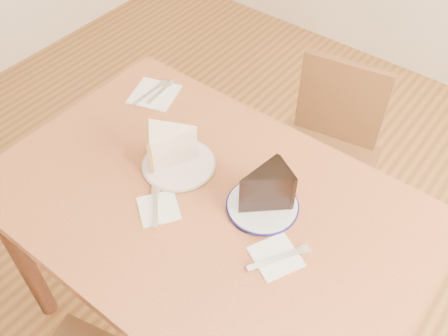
% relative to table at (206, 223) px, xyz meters
% --- Properties ---
extents(ground, '(4.00, 4.00, 0.00)m').
position_rel_table_xyz_m(ground, '(0.00, 0.00, -0.65)').
color(ground, '#4F3015').
rests_on(ground, ground).
extents(table, '(1.20, 0.80, 0.75)m').
position_rel_table_xyz_m(table, '(0.00, 0.00, 0.00)').
color(table, '#5E2F19').
rests_on(table, ground).
extents(chair_far, '(0.46, 0.46, 0.79)m').
position_rel_table_xyz_m(chair_far, '(0.05, 0.65, -0.21)').
color(chair_far, '#392111').
rests_on(chair_far, ground).
extents(plate_cream, '(0.21, 0.21, 0.01)m').
position_rel_table_xyz_m(plate_cream, '(-0.15, 0.06, 0.10)').
color(plate_cream, silver).
rests_on(plate_cream, table).
extents(plate_navy, '(0.19, 0.19, 0.01)m').
position_rel_table_xyz_m(plate_navy, '(0.14, 0.08, 0.10)').
color(plate_navy, white).
rests_on(plate_navy, table).
extents(carrot_cake, '(0.16, 0.16, 0.11)m').
position_rel_table_xyz_m(carrot_cake, '(-0.16, 0.06, 0.17)').
color(carrot_cake, beige).
rests_on(carrot_cake, plate_cream).
extents(chocolate_cake, '(0.14, 0.16, 0.12)m').
position_rel_table_xyz_m(chocolate_cake, '(0.13, 0.08, 0.17)').
color(chocolate_cake, black).
rests_on(chocolate_cake, plate_navy).
extents(napkin_cream, '(0.15, 0.15, 0.00)m').
position_rel_table_xyz_m(napkin_cream, '(-0.08, -0.10, 0.10)').
color(napkin_cream, white).
rests_on(napkin_cream, table).
extents(napkin_navy, '(0.15, 0.15, 0.00)m').
position_rel_table_xyz_m(napkin_navy, '(0.25, -0.03, 0.10)').
color(napkin_navy, white).
rests_on(napkin_navy, table).
extents(napkin_spare, '(0.18, 0.18, 0.00)m').
position_rel_table_xyz_m(napkin_spare, '(-0.43, 0.25, 0.10)').
color(napkin_spare, white).
rests_on(napkin_spare, table).
extents(fork_cream, '(0.11, 0.11, 0.00)m').
position_rel_table_xyz_m(fork_cream, '(-0.09, -0.10, 0.10)').
color(fork_cream, silver).
rests_on(fork_cream, napkin_cream).
extents(knife_navy, '(0.10, 0.15, 0.00)m').
position_rel_table_xyz_m(knife_navy, '(0.26, -0.03, 0.10)').
color(knife_navy, silver).
rests_on(knife_navy, napkin_navy).
extents(fork_spare, '(0.03, 0.14, 0.00)m').
position_rel_table_xyz_m(fork_spare, '(-0.42, 0.27, 0.10)').
color(fork_spare, silver).
rests_on(fork_spare, napkin_spare).
extents(knife_spare, '(0.01, 0.16, 0.00)m').
position_rel_table_xyz_m(knife_spare, '(-0.44, 0.25, 0.10)').
color(knife_spare, silver).
rests_on(knife_spare, napkin_spare).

